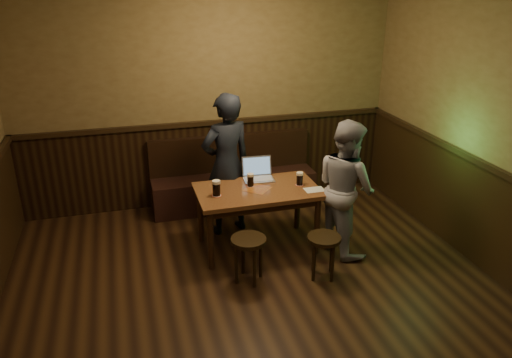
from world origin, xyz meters
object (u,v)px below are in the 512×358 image
object	(u,v)px
pint_right	(300,179)
pint_left	(216,188)
person_suit	(227,165)
stool_left	(248,247)
laptop	(258,173)
person_grey	(346,187)
pub_table	(257,197)
pint_mid	(250,180)
bench	(233,183)
stool_right	(324,245)

from	to	relation	value
pint_right	pint_left	bearing A→B (deg)	-178.05
person_suit	stool_left	bearing A→B (deg)	73.26
stool_left	laptop	xyz separation A→B (m)	(0.37, 0.94, 0.40)
stool_left	laptop	bearing A→B (deg)	68.75
stool_left	person_grey	bearing A→B (deg)	15.75
pint_right	person_suit	world-z (taller)	person_suit
pint_right	pub_table	bearing A→B (deg)	177.81
laptop	person_grey	size ratio (longest dim) A/B	0.24
stool_left	pint_mid	size ratio (longest dim) A/B	3.19
pint_mid	person_suit	bearing A→B (deg)	114.85
stool_left	pint_left	world-z (taller)	pint_left
bench	laptop	size ratio (longest dim) A/B	5.97
pint_right	laptop	bearing A→B (deg)	141.67
pub_table	pint_left	size ratio (longest dim) A/B	7.68
pub_table	pint_left	xyz separation A→B (m)	(-0.48, -0.05, 0.19)
pint_left	pint_mid	size ratio (longest dim) A/B	1.16
stool_left	person_suit	distance (m)	1.23
pint_right	stool_left	bearing A→B (deg)	-141.04
bench	pub_table	bearing A→B (deg)	-90.00
bench	pint_mid	bearing A→B (deg)	-92.80
person_suit	person_grey	bearing A→B (deg)	130.81
stool_right	pint_right	distance (m)	0.88
pub_table	stool_left	world-z (taller)	pub_table
stool_right	pint_mid	size ratio (longest dim) A/B	3.06
pint_mid	pint_left	bearing A→B (deg)	-160.50
pint_right	pint_mid	bearing A→B (deg)	167.97
bench	pub_table	distance (m)	1.24
stool_left	bench	bearing A→B (deg)	81.47
stool_right	laptop	bearing A→B (deg)	110.31
stool_left	pint_right	world-z (taller)	pint_right
stool_left	person_grey	xyz separation A→B (m)	(1.21, 0.34, 0.38)
pub_table	pint_right	xyz separation A→B (m)	(0.49, -0.02, 0.17)
pint_left	pint_right	bearing A→B (deg)	1.95
stool_right	person_grey	distance (m)	0.76
pint_left	person_grey	size ratio (longest dim) A/B	0.12
bench	pint_mid	size ratio (longest dim) A/B	14.25
laptop	person_grey	bearing A→B (deg)	-30.97
laptop	stool_right	bearing A→B (deg)	-65.26
bench	person_grey	distance (m)	1.83
pint_left	laptop	world-z (taller)	laptop
pub_table	person_suit	world-z (taller)	person_suit
pint_left	stool_left	bearing A→B (deg)	-71.28
pub_table	pint_mid	size ratio (longest dim) A/B	8.88
pub_table	person_grey	size ratio (longest dim) A/B	0.89
stool_right	pint_mid	world-z (taller)	pint_mid
stool_right	pint_left	distance (m)	1.29
pub_table	pint_left	world-z (taller)	pint_left
stool_left	pint_mid	distance (m)	0.88
person_grey	pub_table	bearing A→B (deg)	60.74
pub_table	pint_mid	world-z (taller)	pint_mid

